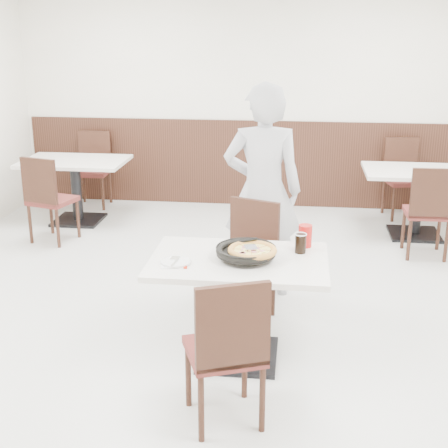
# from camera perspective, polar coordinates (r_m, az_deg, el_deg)

# --- Properties ---
(floor) EXTENTS (7.00, 7.00, 0.00)m
(floor) POSITION_cam_1_polar(r_m,az_deg,el_deg) (4.97, -0.28, -9.27)
(floor) COLOR #B5B5B0
(floor) RESTS_ON ground
(wall_back) EXTENTS (6.00, 0.04, 2.80)m
(wall_back) POSITION_cam_1_polar(r_m,az_deg,el_deg) (7.96, 2.92, 11.58)
(wall_back) COLOR beige
(wall_back) RESTS_ON floor
(wainscot_back) EXTENTS (5.90, 0.03, 1.10)m
(wainscot_back) POSITION_cam_1_polar(r_m,az_deg,el_deg) (8.07, 2.82, 5.56)
(wainscot_back) COLOR black
(wainscot_back) RESTS_ON floor
(main_table) EXTENTS (1.26, 0.89, 0.75)m
(main_table) POSITION_cam_1_polar(r_m,az_deg,el_deg) (4.37, 1.32, -7.78)
(main_table) COLOR silver
(main_table) RESTS_ON floor
(chair_near) EXTENTS (0.54, 0.54, 0.95)m
(chair_near) POSITION_cam_1_polar(r_m,az_deg,el_deg) (3.69, 0.01, -11.22)
(chair_near) COLOR black
(chair_near) RESTS_ON floor
(chair_far) EXTENTS (0.54, 0.54, 0.95)m
(chair_far) POSITION_cam_1_polar(r_m,az_deg,el_deg) (4.89, 1.80, -3.68)
(chair_far) COLOR black
(chair_far) RESTS_ON floor
(trivet) EXTENTS (0.14, 0.14, 0.04)m
(trivet) POSITION_cam_1_polar(r_m,az_deg,el_deg) (4.20, 1.67, -3.09)
(trivet) COLOR black
(trivet) RESTS_ON main_table
(pizza_pan) EXTENTS (0.43, 0.43, 0.01)m
(pizza_pan) POSITION_cam_1_polar(r_m,az_deg,el_deg) (4.20, 2.02, -2.72)
(pizza_pan) COLOR black
(pizza_pan) RESTS_ON trivet
(pizza) EXTENTS (0.31, 0.31, 0.02)m
(pizza) POSITION_cam_1_polar(r_m,az_deg,el_deg) (4.17, 2.61, -2.64)
(pizza) COLOR gold
(pizza) RESTS_ON pizza_pan
(pizza_server) EXTENTS (0.10, 0.12, 0.00)m
(pizza_server) POSITION_cam_1_polar(r_m,az_deg,el_deg) (4.17, 2.45, -2.11)
(pizza_server) COLOR white
(pizza_server) RESTS_ON pizza
(napkin) EXTENTS (0.20, 0.20, 0.00)m
(napkin) POSITION_cam_1_polar(r_m,az_deg,el_deg) (4.15, -4.63, -3.62)
(napkin) COLOR silver
(napkin) RESTS_ON main_table
(side_plate) EXTENTS (0.21, 0.21, 0.01)m
(side_plate) POSITION_cam_1_polar(r_m,az_deg,el_deg) (4.16, -4.44, -3.47)
(side_plate) COLOR white
(side_plate) RESTS_ON napkin
(fork) EXTENTS (0.03, 0.15, 0.00)m
(fork) POSITION_cam_1_polar(r_m,az_deg,el_deg) (4.13, -4.50, -3.51)
(fork) COLOR white
(fork) RESTS_ON side_plate
(cola_glass) EXTENTS (0.08, 0.08, 0.13)m
(cola_glass) POSITION_cam_1_polar(r_m,az_deg,el_deg) (4.35, 7.01, -1.81)
(cola_glass) COLOR black
(cola_glass) RESTS_ON main_table
(red_cup) EXTENTS (0.10, 0.10, 0.16)m
(red_cup) POSITION_cam_1_polar(r_m,az_deg,el_deg) (4.47, 7.43, -1.08)
(red_cup) COLOR #B0120F
(red_cup) RESTS_ON main_table
(diner_person) EXTENTS (0.70, 0.48, 1.83)m
(diner_person) POSITION_cam_1_polar(r_m,az_deg,el_deg) (5.29, 3.57, 2.99)
(diner_person) COLOR silver
(diner_person) RESTS_ON floor
(bg_table_left) EXTENTS (1.29, 0.94, 0.75)m
(bg_table_left) POSITION_cam_1_polar(r_m,az_deg,el_deg) (7.60, -13.33, 2.96)
(bg_table_left) COLOR silver
(bg_table_left) RESTS_ON floor
(bg_chair_left_near) EXTENTS (0.52, 0.52, 0.95)m
(bg_chair_left_near) POSITION_cam_1_polar(r_m,az_deg,el_deg) (6.96, -15.42, 2.27)
(bg_chair_left_near) COLOR black
(bg_chair_left_near) RESTS_ON floor
(bg_chair_left_far) EXTENTS (0.43, 0.43, 0.95)m
(bg_chair_left_far) POSITION_cam_1_polar(r_m,az_deg,el_deg) (8.19, -12.00, 4.83)
(bg_chair_left_far) COLOR black
(bg_chair_left_far) RESTS_ON floor
(bg_table_right) EXTENTS (1.26, 0.90, 0.75)m
(bg_table_right) POSITION_cam_1_polar(r_m,az_deg,el_deg) (7.21, 17.23, 1.84)
(bg_table_right) COLOR silver
(bg_table_right) RESTS_ON floor
(bg_chair_right_near) EXTENTS (0.42, 0.42, 0.95)m
(bg_chair_right_near) POSITION_cam_1_polar(r_m,az_deg,el_deg) (6.59, 18.05, 1.18)
(bg_chair_right_near) COLOR black
(bg_chair_right_near) RESTS_ON floor
(bg_chair_right_far) EXTENTS (0.50, 0.50, 0.95)m
(bg_chair_right_far) POSITION_cam_1_polar(r_m,az_deg,el_deg) (7.85, 16.17, 3.96)
(bg_chair_right_far) COLOR black
(bg_chair_right_far) RESTS_ON floor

